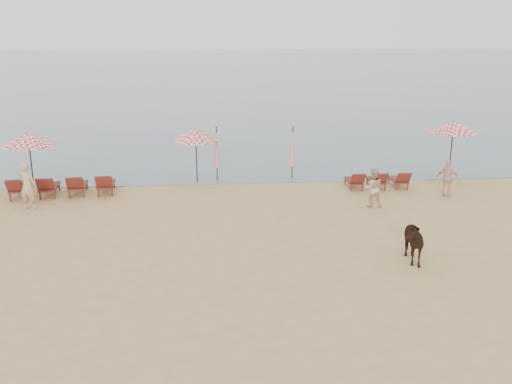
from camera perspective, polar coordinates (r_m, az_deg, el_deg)
The scene contains 13 objects.
ground at distance 15.02m, azimuth 1.60°, elevation -9.41°, with size 120.00×120.00×0.00m, color tan.
sea at distance 93.68m, azimuth -3.90°, elevation 12.30°, with size 160.00×140.00×0.06m, color #51606B.
lounger_cluster_left at distance 23.79m, azimuth -18.77°, elevation 0.62°, with size 4.07×2.01×0.63m.
lounger_cluster_right at distance 24.13m, azimuth 12.05°, elevation 1.20°, with size 2.46×1.46×0.54m.
umbrella_open_left_a at distance 24.08m, azimuth -21.80°, elevation 4.96°, with size 2.21×2.21×2.51m.
umbrella_open_left_b at distance 24.33m, azimuth -6.04°, elevation 5.81°, with size 1.92×1.96×2.45m.
umbrella_open_right at distance 25.88m, azimuth 19.14°, elevation 6.20°, with size 2.16×2.16×2.63m.
umbrella_closed_left at distance 24.99m, azimuth 3.67°, elevation 4.57°, with size 0.29×0.29×2.35m.
umbrella_closed_right at distance 24.71m, azimuth -3.96°, elevation 4.47°, with size 0.29×0.29×2.38m.
cow at distance 16.87m, azimuth 15.09°, elevation -4.64°, with size 0.70×1.53×1.29m, color black.
beachgoer_left at distance 22.42m, azimuth -21.89°, elevation 0.58°, with size 0.65×0.43×1.78m, color tan.
beachgoer_right_a at distance 21.57m, azimuth 11.61°, elevation 0.42°, with size 0.71×0.56×1.47m, color tan.
beachgoer_right_b at distance 23.60m, azimuth 18.63°, elevation 1.29°, with size 0.87×0.36×1.49m, color #DCA789.
Camera 1 is at (-1.54, -13.44, 6.52)m, focal length 40.00 mm.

